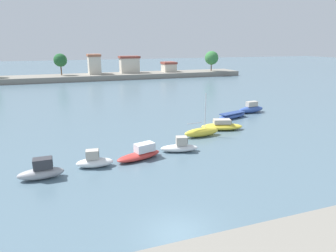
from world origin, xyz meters
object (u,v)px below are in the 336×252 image
at_px(moored_boat_3, 180,147).
at_px(moored_boat_6, 232,116).
at_px(moored_boat_0, 41,171).
at_px(moored_boat_5, 222,126).
at_px(moored_boat_2, 140,154).
at_px(moored_boat_7, 251,109).
at_px(moored_boat_1, 94,161).
at_px(moored_boat_4, 202,132).

height_order(moored_boat_3, moored_boat_6, moored_boat_3).
distance_m(moored_boat_0, moored_boat_5, 23.35).
bearing_deg(moored_boat_6, moored_boat_2, -163.44).
height_order(moored_boat_0, moored_boat_7, moored_boat_7).
distance_m(moored_boat_1, moored_boat_6, 25.09).
bearing_deg(moored_boat_1, moored_boat_7, 34.48).
bearing_deg(moored_boat_1, moored_boat_6, 35.18).
height_order(moored_boat_0, moored_boat_3, moored_boat_0).
relative_size(moored_boat_0, moored_boat_4, 0.71).
relative_size(moored_boat_1, moored_boat_6, 0.62).
bearing_deg(moored_boat_3, moored_boat_6, 53.47).
relative_size(moored_boat_2, moored_boat_6, 0.88).
xyz_separation_m(moored_boat_3, moored_boat_4, (4.51, 4.06, 0.02)).
bearing_deg(moored_boat_4, moored_boat_0, -165.08).
bearing_deg(moored_boat_6, moored_boat_4, -158.13).
relative_size(moored_boat_0, moored_boat_5, 0.65).
xyz_separation_m(moored_boat_2, moored_boat_5, (12.86, 6.54, -0.04)).
distance_m(moored_boat_0, moored_boat_6, 29.57).
relative_size(moored_boat_0, moored_boat_1, 1.08).
distance_m(moored_boat_0, moored_boat_4, 19.09).
height_order(moored_boat_0, moored_boat_1, moored_boat_0).
distance_m(moored_boat_3, moored_boat_6, 16.94).
xyz_separation_m(moored_boat_5, moored_boat_7, (9.56, 7.27, 0.15)).
relative_size(moored_boat_2, moored_boat_4, 0.93).
bearing_deg(moored_boat_2, moored_boat_0, 173.54).
height_order(moored_boat_0, moored_boat_5, moored_boat_0).
distance_m(moored_boat_6, moored_boat_7, 5.45).
xyz_separation_m(moored_boat_0, moored_boat_5, (21.91, 8.07, -0.17)).
xyz_separation_m(moored_boat_3, moored_boat_6, (13.00, 10.86, -0.13)).
bearing_deg(moored_boat_6, moored_boat_3, -156.95).
bearing_deg(moored_boat_3, moored_boat_1, -159.11).
bearing_deg(moored_boat_5, moored_boat_1, -141.25).
xyz_separation_m(moored_boat_0, moored_boat_6, (26.53, 13.06, -0.27)).
bearing_deg(moored_boat_3, moored_boat_2, -158.05).
height_order(moored_boat_1, moored_boat_6, moored_boat_1).
distance_m(moored_boat_0, moored_boat_2, 9.18).
bearing_deg(moored_boat_5, moored_boat_6, 63.92).
relative_size(moored_boat_3, moored_boat_6, 0.74).
xyz_separation_m(moored_boat_2, moored_boat_7, (22.43, 13.80, 0.11)).
bearing_deg(moored_boat_6, moored_boat_0, -170.63).
height_order(moored_boat_2, moored_boat_6, moored_boat_2).
distance_m(moored_boat_3, moored_boat_7, 22.24).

